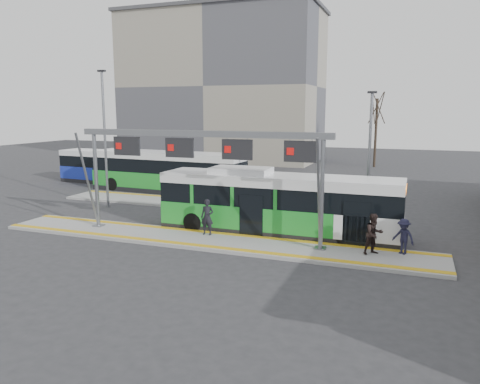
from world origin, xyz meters
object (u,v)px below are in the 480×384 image
(passenger_a, at_px, (207,217))
(passenger_c, at_px, (403,236))
(passenger_b, at_px, (374,234))
(gantry, at_px, (201,153))
(hero_bus, at_px, (277,204))

(passenger_a, bearing_deg, passenger_c, -3.70)
(passenger_a, xyz_separation_m, passenger_b, (8.06, -0.40, -0.00))
(passenger_b, bearing_deg, passenger_a, 137.41)
(gantry, bearing_deg, hero_bus, 37.30)
(hero_bus, height_order, passenger_c, hero_bus)
(hero_bus, bearing_deg, gantry, -142.59)
(gantry, distance_m, hero_bus, 4.84)
(gantry, bearing_deg, passenger_c, 3.37)
(passenger_b, relative_size, passenger_c, 1.15)
(passenger_a, relative_size, passenger_b, 1.00)
(gantry, relative_size, passenger_b, 7.27)
(passenger_a, distance_m, passenger_c, 9.26)
(gantry, xyz_separation_m, passenger_c, (9.34, 0.55, -3.37))
(hero_bus, xyz_separation_m, passenger_b, (4.99, -2.33, -0.50))
(passenger_a, bearing_deg, hero_bus, 27.89)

